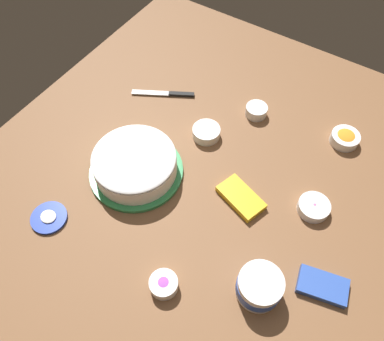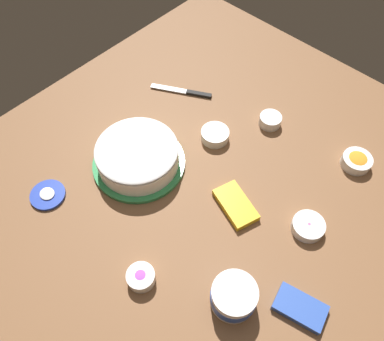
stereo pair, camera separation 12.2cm
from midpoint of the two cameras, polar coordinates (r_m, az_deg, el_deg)
ground_plane at (r=1.25m, az=1.68°, el=-1.45°), size 1.54×1.54×0.00m
frosted_cake at (r=1.25m, az=-11.20°, el=0.72°), size 0.30×0.30×0.10m
frosting_tub at (r=1.06m, az=6.57°, el=-16.90°), size 0.12×0.12×0.08m
frosting_tub_lid at (r=1.27m, az=-23.00°, el=-6.63°), size 0.11×0.11×0.02m
spreading_knife at (r=1.49m, az=-5.86°, el=11.06°), size 0.22×0.13×0.01m
sprinkle_bowl_blue at (r=1.41m, az=7.03°, el=8.63°), size 0.08×0.08×0.04m
sprinkle_bowl_pink at (r=1.21m, az=14.80°, el=-5.45°), size 0.10×0.10×0.03m
sprinkle_bowl_orange at (r=1.40m, az=19.35°, el=4.40°), size 0.10×0.10×0.04m
sprinkle_bowl_green at (r=1.34m, az=-0.49°, el=5.51°), size 0.10×0.10×0.04m
sprinkle_bowl_rainbow at (r=1.09m, az=-7.55°, el=-16.55°), size 0.08×0.08×0.04m
candy_box_lower at (r=1.20m, az=4.34°, el=-4.23°), size 0.17×0.12×0.02m
candy_box_upper at (r=1.13m, az=15.70°, el=-16.33°), size 0.15×0.10×0.02m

